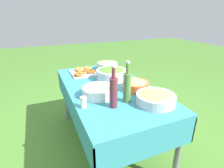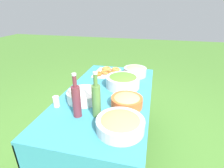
{
  "view_description": "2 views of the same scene",
  "coord_description": "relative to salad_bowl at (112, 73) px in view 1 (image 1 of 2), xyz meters",
  "views": [
    {
      "loc": [
        1.48,
        -0.6,
        1.38
      ],
      "look_at": [
        0.03,
        0.03,
        0.73
      ],
      "focal_mm": 28.0,
      "sensor_mm": 36.0,
      "label": 1
    },
    {
      "loc": [
        1.38,
        0.38,
        1.44
      ],
      "look_at": [
        -0.03,
        0.04,
        0.78
      ],
      "focal_mm": 28.0,
      "sensor_mm": 36.0,
      "label": 2
    }
  ],
  "objects": [
    {
      "name": "salt_shaker",
      "position": [
        0.49,
        -0.44,
        -0.02
      ],
      "size": [
        0.05,
        0.05,
        0.09
      ],
      "color": "white",
      "rests_on": "picnic_table"
    },
    {
      "name": "picnic_table",
      "position": [
        0.17,
        -0.11,
        -0.16
      ],
      "size": [
        1.49,
        0.78,
        0.7
      ],
      "color": "teal",
      "rests_on": "ground_plane"
    },
    {
      "name": "salad_bowl",
      "position": [
        0.0,
        0.0,
        0.0
      ],
      "size": [
        0.33,
        0.33,
        0.13
      ],
      "color": "silver",
      "rests_on": "picnic_table"
    },
    {
      "name": "olive_oil_bottle",
      "position": [
        0.53,
        -0.09,
        0.07
      ],
      "size": [
        0.06,
        0.06,
        0.34
      ],
      "color": "#4C7238",
      "rests_on": "picnic_table"
    },
    {
      "name": "ground_plane",
      "position": [
        0.17,
        -0.11,
        -0.77
      ],
      "size": [
        14.0,
        14.0,
        0.0
      ],
      "primitive_type": "plane",
      "color": "#477A2D"
    },
    {
      "name": "bread_bowl",
      "position": [
        0.35,
        0.1,
        -0.02
      ],
      "size": [
        0.25,
        0.25,
        0.1
      ],
      "color": "#E05B28",
      "rests_on": "picnic_table"
    },
    {
      "name": "fruit_bowl",
      "position": [
        0.65,
        0.1,
        -0.02
      ],
      "size": [
        0.31,
        0.31,
        0.1
      ],
      "color": "silver",
      "rests_on": "picnic_table"
    },
    {
      "name": "donut_platter",
      "position": [
        -0.31,
        -0.24,
        -0.04
      ],
      "size": [
        0.34,
        0.31,
        0.05
      ],
      "color": "silver",
      "rests_on": "picnic_table"
    },
    {
      "name": "plate_stack",
      "position": [
        0.34,
        -0.27,
        -0.02
      ],
      "size": [
        0.28,
        0.28,
        0.08
      ],
      "color": "white",
      "rests_on": "picnic_table"
    },
    {
      "name": "pasta_bowl",
      "position": [
        -0.33,
        0.08,
        -0.01
      ],
      "size": [
        0.25,
        0.25,
        0.12
      ],
      "color": "#B2B7BC",
      "rests_on": "picnic_table"
    },
    {
      "name": "wine_bottle",
      "position": [
        0.57,
        -0.23,
        0.06
      ],
      "size": [
        0.06,
        0.06,
        0.33
      ],
      "color": "maroon",
      "rests_on": "picnic_table"
    }
  ]
}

